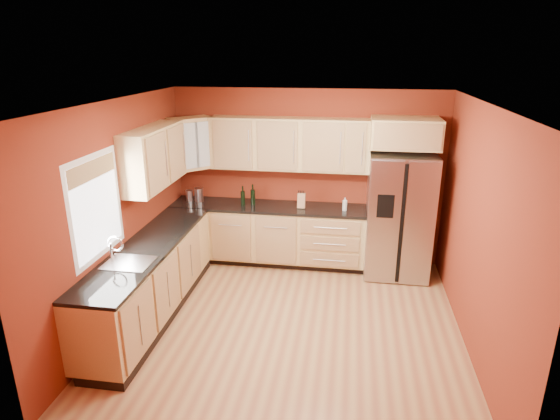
% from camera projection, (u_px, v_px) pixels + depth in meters
% --- Properties ---
extents(floor, '(4.00, 4.00, 0.00)m').
position_uv_depth(floor, '(289.00, 324.00, 5.59)').
color(floor, '#955939').
rests_on(floor, ground).
extents(ceiling, '(4.00, 4.00, 0.00)m').
position_uv_depth(ceiling, '(290.00, 103.00, 4.75)').
color(ceiling, white).
rests_on(ceiling, wall_back).
extents(wall_back, '(4.00, 0.04, 2.60)m').
position_uv_depth(wall_back, '(307.00, 177.00, 7.04)').
color(wall_back, maroon).
rests_on(wall_back, floor).
extents(wall_front, '(4.00, 0.04, 2.60)m').
position_uv_depth(wall_front, '(251.00, 320.00, 3.30)').
color(wall_front, maroon).
rests_on(wall_front, floor).
extents(wall_left, '(0.04, 4.00, 2.60)m').
position_uv_depth(wall_left, '(120.00, 214.00, 5.46)').
color(wall_left, maroon).
rests_on(wall_left, floor).
extents(wall_right, '(0.04, 4.00, 2.60)m').
position_uv_depth(wall_right, '(479.00, 233.00, 4.88)').
color(wall_right, maroon).
rests_on(wall_right, floor).
extents(base_cabinets_back, '(2.90, 0.60, 0.88)m').
position_uv_depth(base_cabinets_back, '(268.00, 235.00, 7.12)').
color(base_cabinets_back, tan).
rests_on(base_cabinets_back, floor).
extents(base_cabinets_left, '(0.60, 2.80, 0.88)m').
position_uv_depth(base_cabinets_left, '(151.00, 281.00, 5.70)').
color(base_cabinets_left, tan).
rests_on(base_cabinets_left, floor).
extents(countertop_back, '(2.90, 0.62, 0.04)m').
position_uv_depth(countertop_back, '(268.00, 207.00, 6.96)').
color(countertop_back, black).
rests_on(countertop_back, base_cabinets_back).
extents(countertop_left, '(0.62, 2.80, 0.04)m').
position_uv_depth(countertop_left, '(148.00, 247.00, 5.55)').
color(countertop_left, black).
rests_on(countertop_left, base_cabinets_left).
extents(upper_cabinets_back, '(2.30, 0.33, 0.75)m').
position_uv_depth(upper_cabinets_back, '(289.00, 144.00, 6.75)').
color(upper_cabinets_back, tan).
rests_on(upper_cabinets_back, wall_back).
extents(upper_cabinets_left, '(0.33, 1.35, 0.75)m').
position_uv_depth(upper_cabinets_left, '(154.00, 157.00, 5.94)').
color(upper_cabinets_left, tan).
rests_on(upper_cabinets_left, wall_left).
extents(corner_upper_cabinet, '(0.67, 0.67, 0.75)m').
position_uv_depth(corner_upper_cabinet, '(191.00, 143.00, 6.80)').
color(corner_upper_cabinet, tan).
rests_on(corner_upper_cabinet, wall_back).
extents(over_fridge_cabinet, '(0.92, 0.60, 0.40)m').
position_uv_depth(over_fridge_cabinet, '(405.00, 133.00, 6.32)').
color(over_fridge_cabinet, tan).
rests_on(over_fridge_cabinet, wall_back).
extents(refrigerator, '(0.90, 0.75, 1.78)m').
position_uv_depth(refrigerator, '(399.00, 215.00, 6.63)').
color(refrigerator, silver).
rests_on(refrigerator, floor).
extents(window, '(0.03, 0.90, 1.00)m').
position_uv_depth(window, '(97.00, 207.00, 4.91)').
color(window, white).
rests_on(window, wall_left).
extents(sink_faucet, '(0.50, 0.42, 0.30)m').
position_uv_depth(sink_faucet, '(127.00, 250.00, 5.02)').
color(sink_faucet, silver).
rests_on(sink_faucet, countertop_left).
extents(canister_left, '(0.14, 0.14, 0.21)m').
position_uv_depth(canister_left, '(199.00, 195.00, 7.12)').
color(canister_left, silver).
rests_on(canister_left, countertop_back).
extents(canister_right, '(0.14, 0.14, 0.17)m').
position_uv_depth(canister_right, '(189.00, 196.00, 7.14)').
color(canister_right, silver).
rests_on(canister_right, countertop_back).
extents(wine_bottle_a, '(0.09, 0.09, 0.29)m').
position_uv_depth(wine_bottle_a, '(243.00, 196.00, 6.93)').
color(wine_bottle_a, black).
rests_on(wine_bottle_a, countertop_back).
extents(wine_bottle_b, '(0.09, 0.09, 0.31)m').
position_uv_depth(wine_bottle_b, '(253.00, 194.00, 6.96)').
color(wine_bottle_b, black).
rests_on(wine_bottle_b, countertop_back).
extents(knife_block, '(0.11, 0.10, 0.22)m').
position_uv_depth(knife_block, '(301.00, 201.00, 6.83)').
color(knife_block, '#A77851').
rests_on(knife_block, countertop_back).
extents(soap_dispenser, '(0.08, 0.08, 0.19)m').
position_uv_depth(soap_dispenser, '(345.00, 204.00, 6.71)').
color(soap_dispenser, silver).
rests_on(soap_dispenser, countertop_back).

